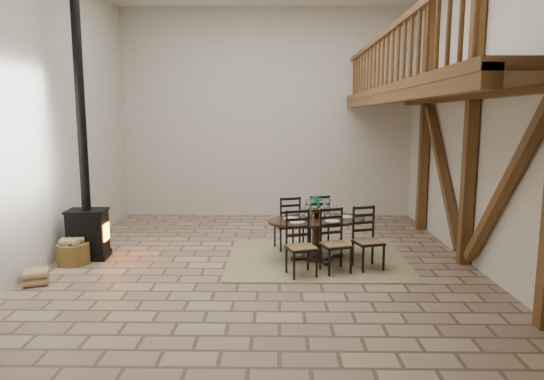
{
  "coord_description": "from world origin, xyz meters",
  "views": [
    {
      "loc": [
        0.3,
        -7.88,
        2.43
      ],
      "look_at": [
        0.17,
        0.4,
        1.17
      ],
      "focal_mm": 32.0,
      "sensor_mm": 36.0,
      "label": 1
    }
  ],
  "objects_px": {
    "wood_stove": "(86,194)",
    "dining_table": "(319,238)",
    "log_basket": "(73,253)",
    "log_stack": "(36,277)"
  },
  "relations": [
    {
      "from": "wood_stove",
      "to": "dining_table",
      "type": "bearing_deg",
      "value": -6.06
    },
    {
      "from": "dining_table",
      "to": "wood_stove",
      "type": "bearing_deg",
      "value": 160.41
    },
    {
      "from": "log_basket",
      "to": "log_stack",
      "type": "xyz_separation_m",
      "value": [
        -0.12,
        -1.01,
        -0.08
      ]
    },
    {
      "from": "wood_stove",
      "to": "log_basket",
      "type": "distance_m",
      "value": 1.0
    },
    {
      "from": "wood_stove",
      "to": "log_basket",
      "type": "xyz_separation_m",
      "value": [
        -0.13,
        -0.34,
        -0.93
      ]
    },
    {
      "from": "wood_stove",
      "to": "log_stack",
      "type": "relative_size",
      "value": 11.57
    },
    {
      "from": "wood_stove",
      "to": "log_basket",
      "type": "relative_size",
      "value": 9.5
    },
    {
      "from": "wood_stove",
      "to": "log_basket",
      "type": "height_order",
      "value": "wood_stove"
    },
    {
      "from": "log_basket",
      "to": "log_stack",
      "type": "height_order",
      "value": "log_basket"
    },
    {
      "from": "dining_table",
      "to": "log_stack",
      "type": "xyz_separation_m",
      "value": [
        -4.23,
        -1.24,
        -0.28
      ]
    }
  ]
}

